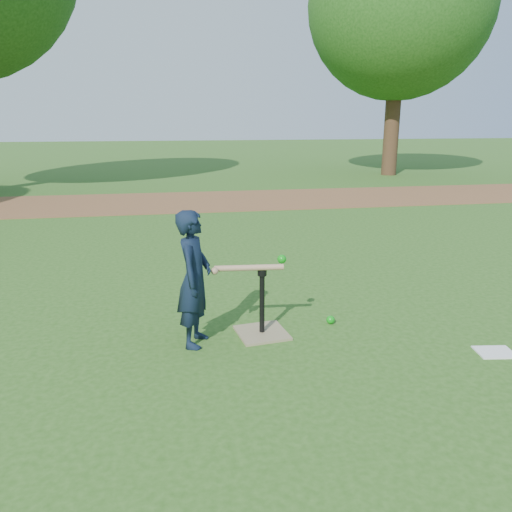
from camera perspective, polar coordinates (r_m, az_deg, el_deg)
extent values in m
plane|color=#285116|center=(4.64, 3.47, -8.48)|extent=(80.00, 80.00, 0.00)
cube|color=brown|center=(11.81, -5.17, 6.31)|extent=(24.00, 3.00, 0.01)
imported|color=black|center=(4.21, -7.07, -2.62)|extent=(0.40, 0.49, 1.17)
sphere|color=#0D9112|center=(4.81, 8.52, -7.21)|extent=(0.08, 0.08, 0.08)
cube|color=white|center=(4.66, 25.63, -9.88)|extent=(0.33, 0.27, 0.01)
cube|color=#8C7C59|center=(4.56, 0.68, -8.76)|extent=(0.48, 0.48, 0.02)
cylinder|color=black|center=(4.45, 0.69, -5.37)|extent=(0.05, 0.05, 0.55)
cylinder|color=black|center=(4.35, 0.70, -1.86)|extent=(0.08, 0.08, 0.06)
cylinder|color=tan|center=(4.30, -0.81, -1.36)|extent=(0.60, 0.10, 0.05)
sphere|color=tan|center=(4.23, -4.74, -1.72)|extent=(0.06, 0.06, 0.06)
sphere|color=#0D9112|center=(4.41, 2.97, -0.35)|extent=(0.08, 0.08, 0.08)
cylinder|color=#382316|center=(17.79, 15.27, 14.44)|extent=(0.50, 0.50, 3.42)
sphere|color=#285B19|center=(18.11, 16.17, 25.86)|extent=(5.80, 5.80, 5.80)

